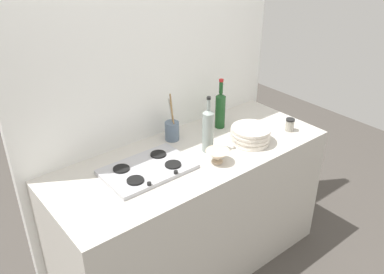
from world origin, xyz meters
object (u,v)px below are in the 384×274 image
(plate_stack, at_px, (250,135))
(utensil_crock, at_px, (172,130))
(mixing_bowl, at_px, (218,156))
(stovetop_hob, at_px, (148,169))
(wine_bottle_leftmost, at_px, (220,109))
(wine_bottle_mid_left, at_px, (208,130))
(condiment_jar_front, at_px, (290,125))

(plate_stack, distance_m, utensil_crock, 0.50)
(utensil_crock, bearing_deg, mixing_bowl, -84.27)
(plate_stack, bearing_deg, stovetop_hob, 169.43)
(stovetop_hob, relative_size, wine_bottle_leftmost, 1.45)
(stovetop_hob, height_order, mixing_bowl, mixing_bowl)
(wine_bottle_mid_left, relative_size, utensil_crock, 1.15)
(plate_stack, relative_size, wine_bottle_leftmost, 0.75)
(wine_bottle_leftmost, distance_m, condiment_jar_front, 0.48)
(mixing_bowl, height_order, utensil_crock, utensil_crock)
(stovetop_hob, xyz_separation_m, plate_stack, (0.70, -0.13, 0.04))
(stovetop_hob, relative_size, utensil_crock, 1.62)
(plate_stack, relative_size, mixing_bowl, 1.80)
(wine_bottle_mid_left, bearing_deg, condiment_jar_front, -13.55)
(stovetop_hob, height_order, wine_bottle_leftmost, wine_bottle_leftmost)
(wine_bottle_leftmost, height_order, mixing_bowl, wine_bottle_leftmost)
(stovetop_hob, relative_size, condiment_jar_front, 5.75)
(wine_bottle_leftmost, bearing_deg, wine_bottle_mid_left, -145.18)
(wine_bottle_leftmost, xyz_separation_m, condiment_jar_front, (0.33, -0.34, -0.09))
(condiment_jar_front, bearing_deg, utensil_crock, 149.85)
(mixing_bowl, relative_size, utensil_crock, 0.46)
(plate_stack, bearing_deg, condiment_jar_front, -9.81)
(condiment_jar_front, bearing_deg, stovetop_hob, 169.67)
(plate_stack, relative_size, wine_bottle_mid_left, 0.72)
(stovetop_hob, bearing_deg, wine_bottle_leftmost, 12.33)
(stovetop_hob, height_order, utensil_crock, utensil_crock)
(utensil_crock, bearing_deg, wine_bottle_mid_left, -71.69)
(stovetop_hob, distance_m, plate_stack, 0.72)
(wine_bottle_leftmost, relative_size, utensil_crock, 1.11)
(wine_bottle_leftmost, bearing_deg, mixing_bowl, -134.05)
(plate_stack, distance_m, mixing_bowl, 0.33)
(wine_bottle_leftmost, height_order, condiment_jar_front, wine_bottle_leftmost)
(stovetop_hob, xyz_separation_m, mixing_bowl, (0.37, -0.18, 0.03))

